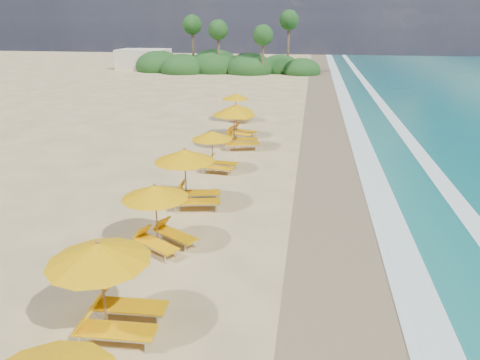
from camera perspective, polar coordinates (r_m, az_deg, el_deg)
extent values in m
plane|color=#D7BD7E|center=(17.07, 0.00, -3.79)|extent=(160.00, 160.00, 0.00)
cube|color=#806B4C|center=(16.95, 13.51, -4.54)|extent=(4.00, 160.00, 0.01)
cube|color=white|center=(17.14, 18.53, -4.69)|extent=(1.20, 160.00, 0.01)
cube|color=white|center=(17.92, 28.04, -5.03)|extent=(0.80, 160.00, 0.01)
cylinder|color=olive|center=(10.81, -17.32, -13.25)|extent=(0.06, 0.06, 2.26)
cone|color=#E8A104|center=(10.34, -17.85, -8.88)|extent=(2.43, 2.43, 0.45)
sphere|color=olive|center=(10.23, -18.00, -7.64)|extent=(0.08, 0.08, 0.08)
cylinder|color=olive|center=(14.28, -10.73, -4.63)|extent=(0.05, 0.05, 2.05)
cone|color=#E8A104|center=(13.95, -10.95, -1.46)|extent=(2.87, 2.87, 0.41)
sphere|color=olive|center=(13.87, -11.01, -0.58)|extent=(0.07, 0.07, 0.07)
cylinder|color=olive|center=(17.07, -7.04, 0.16)|extent=(0.06, 0.06, 2.27)
cone|color=#E8A104|center=(16.77, -7.17, 3.20)|extent=(2.75, 2.75, 0.46)
sphere|color=olive|center=(16.70, -7.21, 4.03)|extent=(0.08, 0.08, 0.08)
cylinder|color=olive|center=(21.11, -3.60, 3.69)|extent=(0.05, 0.05, 1.93)
cone|color=#E8A104|center=(20.90, -3.64, 5.80)|extent=(2.19, 2.19, 0.39)
sphere|color=olive|center=(20.84, -3.66, 6.38)|extent=(0.07, 0.07, 0.07)
cylinder|color=olive|center=(24.82, -0.75, 6.74)|extent=(0.06, 0.06, 2.36)
cone|color=#E8A104|center=(24.62, -0.76, 8.96)|extent=(2.93, 2.93, 0.47)
sphere|color=olive|center=(24.57, -0.77, 9.56)|extent=(0.08, 0.08, 0.08)
cylinder|color=olive|center=(27.43, -0.44, 7.64)|extent=(0.05, 0.05, 2.00)
cone|color=#E8A104|center=(27.26, -0.44, 9.34)|extent=(2.59, 2.59, 0.40)
sphere|color=olive|center=(27.22, -0.44, 9.80)|extent=(0.07, 0.07, 0.07)
cylinder|color=olive|center=(31.75, -0.58, 9.33)|extent=(0.05, 0.05, 1.96)
cone|color=#E8A104|center=(31.61, -0.58, 10.78)|extent=(2.48, 2.48, 0.39)
sphere|color=olive|center=(31.57, -0.58, 11.17)|extent=(0.07, 0.07, 0.07)
ellipsoid|color=#163D14|center=(61.33, 1.21, 14.20)|extent=(6.40, 6.40, 4.16)
ellipsoid|color=#163D14|center=(63.18, -3.29, 14.42)|extent=(7.20, 7.20, 4.68)
ellipsoid|color=#163D14|center=(62.25, -7.41, 14.10)|extent=(6.00, 6.00, 3.90)
ellipsoid|color=#163D14|center=(62.90, 5.20, 14.20)|extent=(5.60, 5.60, 3.64)
ellipsoid|color=#163D14|center=(65.36, -10.38, 14.27)|extent=(6.60, 6.60, 4.29)
ellipsoid|color=#163D14|center=(60.77, 7.96, 13.83)|extent=(5.00, 5.00, 3.25)
cylinder|color=brown|center=(58.94, 2.95, 15.77)|extent=(0.36, 0.36, 5.00)
sphere|color=#163D14|center=(58.80, 2.99, 18.20)|extent=(2.60, 2.60, 2.60)
cylinder|color=brown|center=(60.85, -2.79, 16.19)|extent=(0.36, 0.36, 5.60)
sphere|color=#163D14|center=(60.72, -2.84, 18.83)|extent=(2.60, 2.60, 2.60)
cylinder|color=brown|center=(63.70, -6.09, 16.55)|extent=(0.36, 0.36, 6.20)
sphere|color=#163D14|center=(63.59, -6.20, 19.34)|extent=(2.60, 2.60, 2.60)
cylinder|color=brown|center=(62.61, 6.24, 16.76)|extent=(0.36, 0.36, 6.80)
sphere|color=#163D14|center=(62.51, 6.36, 19.87)|extent=(2.60, 2.60, 2.60)
cube|color=beige|center=(68.20, -12.32, 15.01)|extent=(7.00, 5.00, 2.80)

